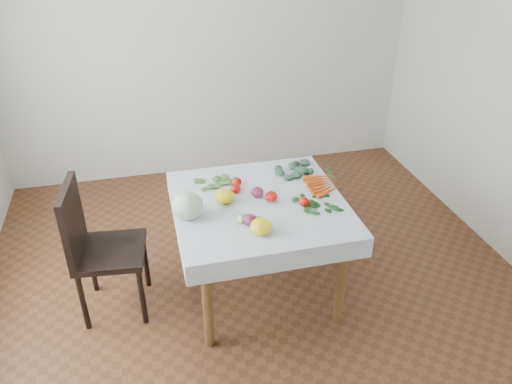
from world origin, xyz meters
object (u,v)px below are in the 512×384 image
table (259,215)px  cabbage (188,206)px  chair (94,242)px  carrot_bunch (322,184)px  heirloom_back (224,196)px

table → cabbage: cabbage is taller
chair → carrot_bunch: 1.58m
cabbage → carrot_bunch: 0.98m
cabbage → table: bearing=9.0°
chair → cabbage: bearing=-14.1°
chair → carrot_bunch: size_ratio=3.25×
table → cabbage: (-0.48, -0.08, 0.19)m
chair → cabbage: 0.69m
table → chair: chair is taller
heirloom_back → carrot_bunch: heirloom_back is taller
table → chair: (-1.09, 0.08, -0.09)m
chair → cabbage: chair is taller
table → cabbage: 0.52m
heirloom_back → carrot_bunch: bearing=4.0°
cabbage → heirloom_back: (0.26, 0.12, -0.04)m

